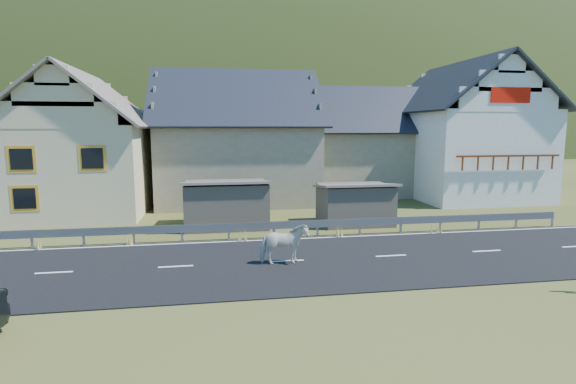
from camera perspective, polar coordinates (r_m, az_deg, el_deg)
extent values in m
plane|color=#333F18|center=(16.65, -0.05, -8.89)|extent=(160.00, 160.00, 0.00)
cube|color=black|center=(16.64, -0.05, -8.82)|extent=(60.00, 7.00, 0.04)
cube|color=silver|center=(16.63, -0.05, -8.74)|extent=(60.00, 6.60, 0.01)
cube|color=#93969B|center=(20.02, -1.81, -4.24)|extent=(28.00, 0.08, 0.34)
cube|color=#93969B|center=(21.23, -29.76, -5.25)|extent=(0.10, 0.06, 0.70)
cube|color=#93969B|center=(20.62, -24.51, -5.28)|extent=(0.10, 0.06, 0.70)
cube|color=#93969B|center=(20.20, -19.00, -5.25)|extent=(0.10, 0.06, 0.70)
cube|color=#93969B|center=(19.96, -13.31, -5.18)|extent=(0.10, 0.06, 0.70)
cube|color=#93969B|center=(19.93, -7.54, -5.05)|extent=(0.10, 0.06, 0.70)
cube|color=#93969B|center=(20.09, -1.81, -4.87)|extent=(0.10, 0.06, 0.70)
cube|color=#93969B|center=(20.45, 3.77, -4.65)|extent=(0.10, 0.06, 0.70)
cube|color=#93969B|center=(21.00, 9.10, -4.40)|extent=(0.10, 0.06, 0.70)
cube|color=#93969B|center=(21.71, 14.12, -4.13)|extent=(0.10, 0.06, 0.70)
cube|color=#93969B|center=(22.58, 18.78, -3.85)|extent=(0.10, 0.06, 0.70)
cube|color=#93969B|center=(23.59, 23.07, -3.57)|extent=(0.10, 0.06, 0.70)
cube|color=#93969B|center=(24.72, 26.98, -3.30)|extent=(0.10, 0.06, 0.70)
cube|color=#93969B|center=(25.96, 30.53, -3.03)|extent=(0.10, 0.06, 0.70)
cube|color=brown|center=(22.52, -7.85, -1.58)|extent=(4.30, 3.30, 2.40)
cube|color=brown|center=(23.17, 8.49, -1.57)|extent=(3.80, 2.90, 2.20)
cube|color=beige|center=(28.75, -24.44, 2.68)|extent=(7.00, 9.00, 5.00)
cube|color=gold|center=(24.91, -30.74, 3.61)|extent=(1.30, 0.12, 1.30)
cube|color=gold|center=(23.94, -23.57, 3.94)|extent=(1.30, 0.12, 1.30)
cube|color=gold|center=(25.09, -30.43, -0.71)|extent=(1.30, 0.12, 1.30)
cube|color=gray|center=(30.70, -27.84, 10.37)|extent=(0.70, 0.70, 2.40)
cube|color=gray|center=(30.83, -6.55, 3.68)|extent=(10.00, 9.00, 5.00)
cube|color=gray|center=(34.80, 9.97, 3.79)|extent=(9.00, 8.00, 4.60)
cube|color=white|center=(34.59, 21.13, 4.50)|extent=(8.00, 10.00, 6.00)
cube|color=red|center=(30.39, 26.42, 10.95)|extent=(2.60, 0.06, 0.90)
cube|color=maroon|center=(30.20, 26.23, 4.14)|extent=(6.80, 0.12, 0.12)
ellipsoid|color=#25320F|center=(197.42, -7.33, 0.86)|extent=(440.00, 280.00, 260.00)
ellipsoid|color=black|center=(136.16, -32.54, 7.37)|extent=(76.00, 50.00, 28.00)
imported|color=silver|center=(16.09, -0.57, -6.63)|extent=(0.86, 1.77, 1.47)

